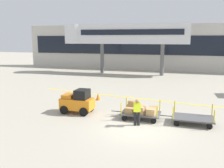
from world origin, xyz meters
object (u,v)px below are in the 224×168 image
at_px(safety_cone_far, 98,97).
at_px(baggage_cart_middle, 193,118).
at_px(baggage_tug, 78,102).
at_px(baggage_handler, 137,111).
at_px(baggage_cart_lead, 141,111).

bearing_deg(safety_cone_far, baggage_cart_middle, -27.66).
bearing_deg(baggage_tug, safety_cone_far, 87.94).
xyz_separation_m(baggage_cart_middle, baggage_handler, (-2.99, -1.18, 0.52)).
relative_size(baggage_cart_lead, baggage_cart_middle, 1.00).
bearing_deg(safety_cone_far, baggage_cart_lead, -42.00).
xyz_separation_m(baggage_tug, safety_cone_far, (0.13, 3.58, -0.48)).
distance_m(baggage_cart_middle, baggage_handler, 3.26).
bearing_deg(baggage_tug, baggage_cart_middle, -0.83).
xyz_separation_m(baggage_cart_lead, safety_cone_far, (-4.04, 3.64, -0.23)).
relative_size(baggage_tug, baggage_handler, 1.35).
bearing_deg(baggage_cart_lead, safety_cone_far, 138.00).
bearing_deg(baggage_handler, baggage_cart_middle, 21.49).
xyz_separation_m(baggage_cart_middle, safety_cone_far, (-7.03, 3.68, -0.07)).
relative_size(baggage_cart_lead, safety_cone_far, 5.47).
distance_m(baggage_tug, safety_cone_far, 3.61).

